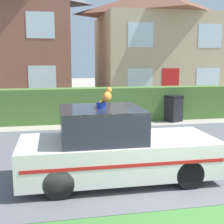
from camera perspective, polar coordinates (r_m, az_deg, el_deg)
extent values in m
cube|color=#5B5B60|center=(8.88, 6.48, -7.31)|extent=(28.00, 6.71, 0.01)
cube|color=#4C7233|center=(12.99, -4.92, 1.27)|extent=(13.00, 0.81, 1.42)
cylinder|color=black|center=(6.56, 13.85, -10.97)|extent=(0.59, 0.20, 0.59)
cylinder|color=black|center=(7.87, 9.29, -7.32)|extent=(0.59, 0.20, 0.59)
cylinder|color=black|center=(6.01, -9.76, -12.77)|extent=(0.59, 0.20, 0.59)
cylinder|color=black|center=(7.42, -10.00, -8.39)|extent=(0.59, 0.20, 0.59)
cube|color=silver|center=(6.77, 1.14, -7.92)|extent=(4.17, 1.72, 0.74)
cube|color=#232833|center=(6.52, -2.00, -2.19)|extent=(1.69, 1.54, 0.67)
cube|color=silver|center=(6.47, -2.01, 0.57)|extent=(1.69, 1.54, 0.04)
cube|color=red|center=(5.96, 2.87, -9.84)|extent=(3.95, 0.03, 0.07)
cube|color=red|center=(7.56, -0.20, -5.61)|extent=(3.95, 0.03, 0.07)
cylinder|color=#1933A5|center=(6.46, -2.02, 1.30)|extent=(0.19, 0.19, 0.13)
ellipsoid|color=orange|center=(6.44, -0.87, 2.79)|extent=(0.27, 0.29, 0.21)
ellipsoid|color=beige|center=(6.53, -0.58, 2.74)|extent=(0.11, 0.11, 0.11)
sphere|color=orange|center=(6.53, -0.54, 4.01)|extent=(0.12, 0.12, 0.12)
cone|color=orange|center=(6.51, -0.27, 4.45)|extent=(0.05, 0.05, 0.05)
cone|color=orange|center=(6.53, -0.81, 4.47)|extent=(0.05, 0.05, 0.05)
cylinder|color=orange|center=(6.41, -1.91, 1.97)|extent=(0.14, 0.19, 0.04)
cube|color=brown|center=(19.41, -18.10, 10.05)|extent=(6.70, 5.46, 5.79)
cube|color=silver|center=(16.57, -12.63, 6.04)|extent=(1.40, 0.02, 1.30)
cube|color=silver|center=(16.63, -12.97, 15.24)|extent=(1.40, 0.02, 1.30)
cube|color=tan|center=(20.52, 8.23, 9.59)|extent=(7.24, 6.04, 5.24)
pyramid|color=brown|center=(20.82, 8.47, 19.15)|extent=(7.60, 6.35, 1.68)
cube|color=red|center=(17.66, 10.59, 4.45)|extent=(1.00, 0.02, 2.10)
cube|color=silver|center=(17.06, 5.16, 5.80)|extent=(1.40, 0.02, 1.30)
cube|color=silver|center=(18.57, 17.11, 5.72)|extent=(1.40, 0.02, 1.30)
cube|color=silver|center=(17.08, 5.29, 13.89)|extent=(1.40, 0.02, 1.30)
cube|color=silver|center=(18.58, 17.48, 13.14)|extent=(1.40, 0.02, 1.30)
cube|color=black|center=(13.40, 11.10, 0.47)|extent=(0.75, 0.79, 0.99)
cube|color=black|center=(13.33, 11.18, 2.79)|extent=(0.79, 0.83, 0.10)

